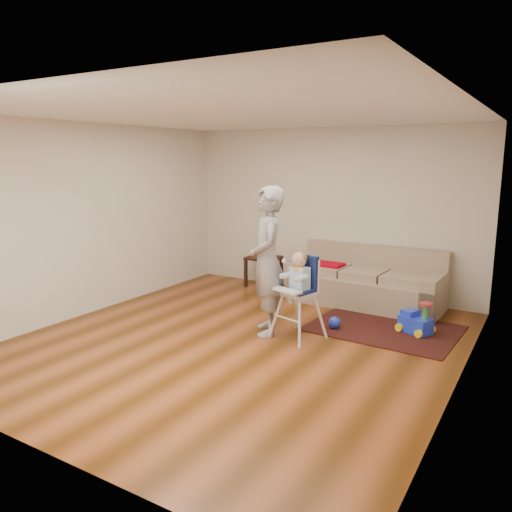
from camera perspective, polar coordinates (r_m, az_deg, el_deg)
The scene contains 9 objects.
ground at distance 6.22m, azimuth -1.93°, elevation -9.70°, with size 5.50×5.50×0.00m, color #4C2708.
room_envelope at distance 6.27m, azimuth 0.59°, elevation 8.07°, with size 5.04×5.52×2.72m.
sofa at distance 7.76m, azimuth 12.39°, elevation -2.34°, with size 2.30×1.02×0.88m.
side_table at distance 8.76m, azimuth 0.91°, elevation -1.74°, with size 0.52×0.52×0.52m, color black, non-canonical shape.
area_rug at distance 6.85m, azimuth 14.39°, elevation -8.00°, with size 1.84×1.38×0.01m, color black.
ride_on_toy at distance 6.72m, azimuth 17.81°, elevation -6.59°, with size 0.39×0.28×0.42m, color blue, non-canonical shape.
toy_ball at distance 6.67m, azimuth 8.95°, elevation -7.51°, with size 0.16×0.16×0.16m, color blue.
high_chair at distance 6.18m, azimuth 4.88°, elevation -4.69°, with size 0.62×0.62×1.10m.
adult at distance 6.25m, azimuth 1.32°, elevation -0.61°, with size 0.69×0.45×1.88m, color gray.
Camera 1 is at (3.17, -4.87, 2.21)m, focal length 35.00 mm.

